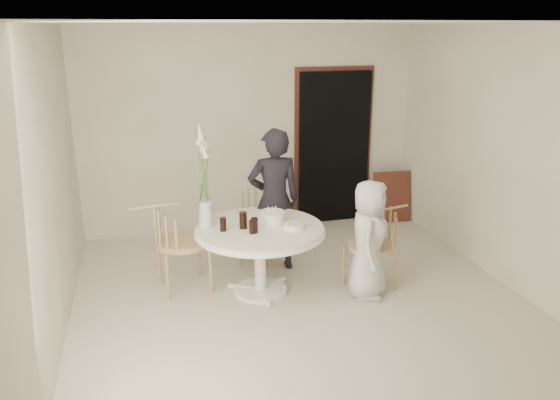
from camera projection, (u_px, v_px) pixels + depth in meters
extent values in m
plane|color=beige|center=(299.00, 299.00, 5.61)|extent=(4.50, 4.50, 0.00)
plane|color=silver|center=(303.00, 23.00, 4.78)|extent=(4.50, 4.50, 0.00)
plane|color=beige|center=(252.00, 130.00, 7.27)|extent=(4.50, 0.00, 4.50)
plane|color=beige|center=(415.00, 268.00, 3.12)|extent=(4.50, 0.00, 4.50)
plane|color=beige|center=(48.00, 189.00, 4.65)|extent=(0.00, 4.50, 4.50)
plane|color=beige|center=(505.00, 158.00, 5.75)|extent=(0.00, 4.50, 4.50)
cube|color=black|center=(334.00, 148.00, 7.58)|extent=(1.00, 0.10, 2.10)
cube|color=maroon|center=(333.00, 144.00, 7.60)|extent=(1.12, 0.03, 2.22)
cylinder|color=white|center=(261.00, 290.00, 5.74)|extent=(0.56, 0.56, 0.04)
cylinder|color=white|center=(260.00, 262.00, 5.65)|extent=(0.12, 0.12, 0.65)
cylinder|color=white|center=(260.00, 231.00, 5.54)|extent=(1.33, 1.33, 0.03)
cylinder|color=white|center=(260.00, 229.00, 5.54)|extent=(1.30, 1.30, 0.04)
cube|color=maroon|center=(392.00, 197.00, 7.74)|extent=(0.55, 0.19, 0.72)
cylinder|color=tan|center=(240.00, 247.00, 6.33)|extent=(0.03, 0.03, 0.46)
cylinder|color=tan|center=(275.00, 248.00, 6.27)|extent=(0.03, 0.03, 0.46)
cylinder|color=tan|center=(247.00, 234.00, 6.71)|extent=(0.03, 0.03, 0.46)
cylinder|color=tan|center=(280.00, 236.00, 6.66)|extent=(0.03, 0.03, 0.46)
cylinder|color=tan|center=(260.00, 221.00, 6.42)|extent=(0.51, 0.51, 0.05)
cylinder|color=tan|center=(344.00, 265.00, 5.87)|extent=(0.03, 0.03, 0.45)
cylinder|color=tan|center=(367.00, 279.00, 5.54)|extent=(0.03, 0.03, 0.45)
cylinder|color=tan|center=(373.00, 257.00, 6.06)|extent=(0.03, 0.03, 0.45)
cylinder|color=tan|center=(397.00, 270.00, 5.73)|extent=(0.03, 0.03, 0.45)
cylinder|color=tan|center=(371.00, 246.00, 5.72)|extent=(0.50, 0.50, 0.05)
cylinder|color=tan|center=(211.00, 271.00, 5.65)|extent=(0.03, 0.03, 0.50)
cylinder|color=tan|center=(200.00, 255.00, 6.04)|extent=(0.03, 0.03, 0.50)
cylinder|color=tan|center=(167.00, 278.00, 5.48)|extent=(0.03, 0.03, 0.50)
cylinder|color=tan|center=(159.00, 261.00, 5.88)|extent=(0.03, 0.03, 0.50)
cylinder|color=tan|center=(183.00, 242.00, 5.68)|extent=(0.56, 0.56, 0.06)
imported|color=black|center=(274.00, 200.00, 6.10)|extent=(0.61, 0.42, 1.63)
imported|color=silver|center=(369.00, 239.00, 5.51)|extent=(0.62, 0.72, 1.23)
cylinder|color=silver|center=(272.00, 217.00, 5.61)|extent=(0.26, 0.26, 0.13)
cylinder|color=beige|center=(272.00, 209.00, 5.58)|extent=(0.01, 0.01, 0.05)
cylinder|color=beige|center=(276.00, 208.00, 5.62)|extent=(0.01, 0.01, 0.05)
cylinder|color=beige|center=(268.00, 209.00, 5.59)|extent=(0.01, 0.01, 0.05)
cylinder|color=beige|center=(275.00, 210.00, 5.55)|extent=(0.01, 0.01, 0.05)
cylinder|color=black|center=(252.00, 227.00, 5.34)|extent=(0.07, 0.07, 0.13)
cylinder|color=black|center=(254.00, 225.00, 5.35)|extent=(0.08, 0.08, 0.15)
cylinder|color=black|center=(223.00, 224.00, 5.40)|extent=(0.08, 0.08, 0.14)
cylinder|color=black|center=(243.00, 220.00, 5.47)|extent=(0.10, 0.10, 0.17)
cylinder|color=white|center=(294.00, 226.00, 5.48)|extent=(0.27, 0.27, 0.05)
cylinder|color=silver|center=(206.00, 213.00, 5.51)|extent=(0.14, 0.14, 0.27)
cylinder|color=#4B7130|center=(207.00, 181.00, 5.42)|extent=(0.01, 0.01, 0.67)
cone|color=beige|center=(206.00, 148.00, 5.32)|extent=(0.07, 0.07, 0.17)
cylinder|color=#4B7130|center=(205.00, 178.00, 5.43)|extent=(0.01, 0.01, 0.73)
cone|color=beige|center=(203.00, 142.00, 5.32)|extent=(0.07, 0.07, 0.17)
cylinder|color=#4B7130|center=(201.00, 176.00, 5.41)|extent=(0.01, 0.01, 0.79)
cone|color=beige|center=(200.00, 137.00, 5.29)|extent=(0.07, 0.07, 0.17)
cylinder|color=#4B7130|center=(202.00, 174.00, 5.37)|extent=(0.01, 0.01, 0.84)
cone|color=beige|center=(200.00, 131.00, 5.24)|extent=(0.07, 0.07, 0.17)
cylinder|color=#4B7130|center=(205.00, 182.00, 5.39)|extent=(0.01, 0.01, 0.67)
cone|color=beige|center=(204.00, 149.00, 5.29)|extent=(0.07, 0.07, 0.17)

